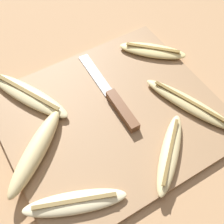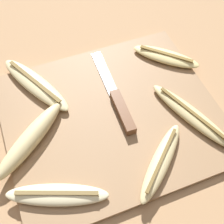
{
  "view_description": "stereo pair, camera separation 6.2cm",
  "coord_description": "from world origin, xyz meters",
  "px_view_note": "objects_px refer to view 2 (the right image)",
  "views": [
    {
      "loc": [
        -0.18,
        -0.3,
        0.53
      ],
      "look_at": [
        0.0,
        0.0,
        0.02
      ],
      "focal_mm": 50.0,
      "sensor_mm": 36.0,
      "label": 1
    },
    {
      "loc": [
        -0.13,
        -0.33,
        0.53
      ],
      "look_at": [
        0.0,
        0.0,
        0.02
      ],
      "focal_mm": 50.0,
      "sensor_mm": 36.0,
      "label": 2
    }
  ],
  "objects_px": {
    "banana_pale_long": "(57,195)",
    "banana_ripe_center": "(161,162)",
    "banana_spotted_left": "(191,115)",
    "banana_soft_right": "(35,84)",
    "banana_golden_short": "(166,57)",
    "knife": "(119,104)",
    "banana_mellow_near": "(30,139)"
  },
  "relations": [
    {
      "from": "banana_mellow_near",
      "to": "banana_soft_right",
      "type": "relative_size",
      "value": 0.84
    },
    {
      "from": "knife",
      "to": "banana_golden_short",
      "type": "relative_size",
      "value": 1.66
    },
    {
      "from": "banana_mellow_near",
      "to": "banana_pale_long",
      "type": "height_order",
      "value": "banana_mellow_near"
    },
    {
      "from": "banana_ripe_center",
      "to": "banana_golden_short",
      "type": "xyz_separation_m",
      "value": [
        0.13,
        0.23,
        -0.0
      ]
    },
    {
      "from": "knife",
      "to": "banana_ripe_center",
      "type": "distance_m",
      "value": 0.15
    },
    {
      "from": "banana_spotted_left",
      "to": "banana_ripe_center",
      "type": "height_order",
      "value": "banana_ripe_center"
    },
    {
      "from": "banana_ripe_center",
      "to": "banana_spotted_left",
      "type": "bearing_deg",
      "value": 34.48
    },
    {
      "from": "banana_soft_right",
      "to": "knife",
      "type": "bearing_deg",
      "value": -37.01
    },
    {
      "from": "banana_spotted_left",
      "to": "banana_ripe_center",
      "type": "bearing_deg",
      "value": -145.52
    },
    {
      "from": "knife",
      "to": "banana_pale_long",
      "type": "xyz_separation_m",
      "value": [
        -0.17,
        -0.14,
        0.0
      ]
    },
    {
      "from": "banana_spotted_left",
      "to": "banana_pale_long",
      "type": "relative_size",
      "value": 1.14
    },
    {
      "from": "banana_pale_long",
      "to": "banana_soft_right",
      "type": "bearing_deg",
      "value": 85.0
    },
    {
      "from": "banana_spotted_left",
      "to": "banana_golden_short",
      "type": "relative_size",
      "value": 1.44
    },
    {
      "from": "banana_mellow_near",
      "to": "knife",
      "type": "bearing_deg",
      "value": 6.63
    },
    {
      "from": "banana_golden_short",
      "to": "knife",
      "type": "bearing_deg",
      "value": -150.5
    },
    {
      "from": "banana_mellow_near",
      "to": "banana_golden_short",
      "type": "height_order",
      "value": "banana_mellow_near"
    },
    {
      "from": "banana_spotted_left",
      "to": "banana_soft_right",
      "type": "xyz_separation_m",
      "value": [
        -0.27,
        0.19,
        0.0
      ]
    },
    {
      "from": "banana_soft_right",
      "to": "banana_ripe_center",
      "type": "bearing_deg",
      "value": -57.07
    },
    {
      "from": "banana_pale_long",
      "to": "banana_ripe_center",
      "type": "height_order",
      "value": "banana_ripe_center"
    },
    {
      "from": "banana_golden_short",
      "to": "banana_spotted_left",
      "type": "bearing_deg",
      "value": -99.36
    },
    {
      "from": "banana_ripe_center",
      "to": "banana_soft_right",
      "type": "distance_m",
      "value": 0.31
    },
    {
      "from": "knife",
      "to": "banana_soft_right",
      "type": "relative_size",
      "value": 1.16
    },
    {
      "from": "banana_mellow_near",
      "to": "banana_ripe_center",
      "type": "bearing_deg",
      "value": -31.35
    },
    {
      "from": "knife",
      "to": "banana_mellow_near",
      "type": "xyz_separation_m",
      "value": [
        -0.19,
        -0.02,
        0.01
      ]
    },
    {
      "from": "banana_mellow_near",
      "to": "banana_spotted_left",
      "type": "height_order",
      "value": "banana_mellow_near"
    },
    {
      "from": "banana_spotted_left",
      "to": "banana_soft_right",
      "type": "distance_m",
      "value": 0.33
    },
    {
      "from": "banana_spotted_left",
      "to": "banana_ripe_center",
      "type": "relative_size",
      "value": 1.35
    },
    {
      "from": "knife",
      "to": "banana_ripe_center",
      "type": "xyz_separation_m",
      "value": [
        0.02,
        -0.15,
        0.0
      ]
    },
    {
      "from": "banana_pale_long",
      "to": "banana_ripe_center",
      "type": "relative_size",
      "value": 1.18
    },
    {
      "from": "banana_golden_short",
      "to": "banana_soft_right",
      "type": "relative_size",
      "value": 0.7
    },
    {
      "from": "banana_pale_long",
      "to": "banana_soft_right",
      "type": "height_order",
      "value": "banana_soft_right"
    },
    {
      "from": "banana_mellow_near",
      "to": "banana_ripe_center",
      "type": "relative_size",
      "value": 1.13
    }
  ]
}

